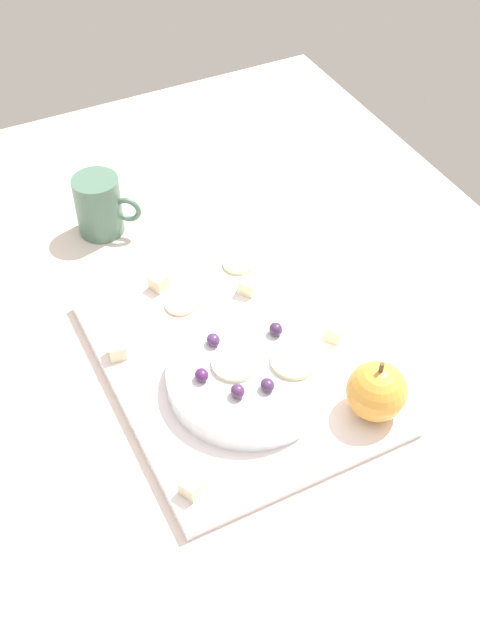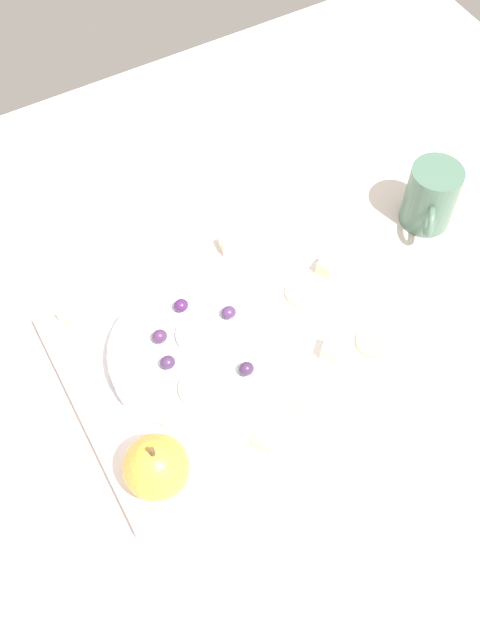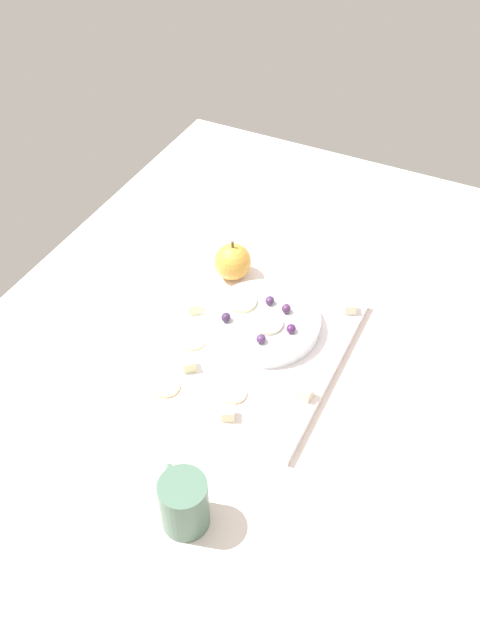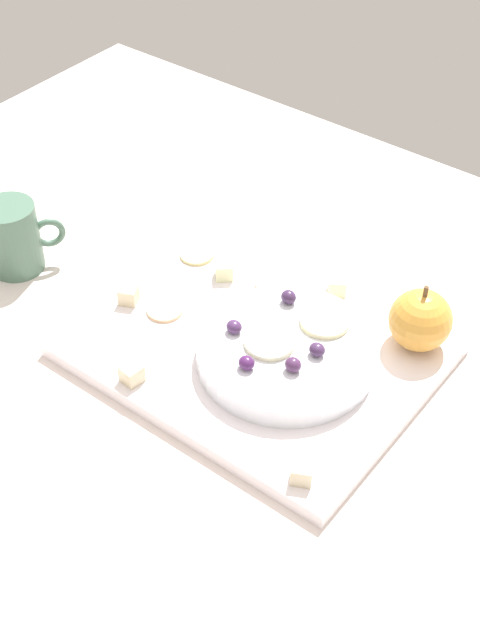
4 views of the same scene
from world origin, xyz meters
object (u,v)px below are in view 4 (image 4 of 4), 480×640
(serving_dish, at_px, (286,353))
(apple_slice_1, at_px, (325,321))
(grape_0, at_px, (289,298))
(cup, at_px, (14,237))
(grape_1, at_px, (247,363))
(cheese_cube_0, at_px, (224,270))
(cheese_cube_3, at_px, (132,374))
(grape_2, at_px, (293,365))
(cracker_2, at_px, (197,255))
(cheese_cube_1, at_px, (302,472))
(apple_slice_0, at_px, (270,342))
(cheese_cube_4, at_px, (337,286))
(platter, at_px, (255,348))
(apple_whole, at_px, (420,320))
(grape_3, at_px, (235,326))
(cracker_1, at_px, (273,284))
(cheese_cube_2, at_px, (129,295))
(grape_4, at_px, (317,350))
(cracker_0, at_px, (165,310))

(serving_dish, height_order, apple_slice_1, apple_slice_1)
(grape_0, relative_size, cup, 0.20)
(grape_1, bearing_deg, cheese_cube_0, -44.18)
(cheese_cube_3, bearing_deg, cheese_cube_0, -81.41)
(grape_2, bearing_deg, cheese_cube_0, -30.39)
(cracker_2, height_order, cup, cup)
(serving_dish, bearing_deg, apple_slice_1, -104.82)
(cheese_cube_1, distance_m, apple_slice_1, 0.19)
(grape_0, relative_size, apple_slice_0, 0.32)
(cheese_cube_4, bearing_deg, platter, 78.73)
(cracker_2, distance_m, cup, 0.22)
(cheese_cube_0, bearing_deg, apple_whole, -170.55)
(serving_dish, distance_m, grape_3, 0.06)
(cracker_1, xyz_separation_m, grape_0, (-0.05, 0.04, 0.03))
(cheese_cube_3, bearing_deg, cracker_1, -96.99)
(cracker_1, distance_m, apple_slice_0, 0.13)
(cheese_cube_2, distance_m, cheese_cube_4, 0.24)
(cheese_cube_3, xyz_separation_m, grape_0, (-0.07, -0.17, 0.02))
(cheese_cube_0, distance_m, cheese_cube_3, 0.19)
(apple_whole, distance_m, cracker_1, 0.18)
(platter, distance_m, apple_slice_0, 0.05)
(grape_0, height_order, grape_2, same)
(cheese_cube_4, xyz_separation_m, cup, (0.34, 0.18, 0.02))
(apple_whole, bearing_deg, cup, 19.10)
(cheese_cube_0, bearing_deg, grape_4, 159.74)
(cheese_cube_1, bearing_deg, grape_1, -29.54)
(cheese_cube_3, height_order, apple_slice_0, apple_slice_0)
(apple_slice_0, bearing_deg, cup, 6.48)
(cheese_cube_3, distance_m, cracker_2, 0.22)
(platter, xyz_separation_m, grape_1, (-0.03, 0.06, 0.04))
(cheese_cube_2, bearing_deg, apple_slice_1, -158.83)
(cheese_cube_3, height_order, grape_2, grape_2)
(cracker_0, relative_size, grape_3, 2.37)
(grape_4, xyz_separation_m, apple_slice_1, (0.02, -0.04, -0.00))
(cracker_2, distance_m, grape_1, 0.22)
(grape_4, height_order, apple_slice_1, grape_4)
(cracker_0, relative_size, grape_4, 2.37)
(cracker_1, bearing_deg, serving_dish, 132.46)
(grape_3, distance_m, apple_slice_0, 0.04)
(grape_3, height_order, grape_4, same)
(apple_slice_1, bearing_deg, grape_2, 99.80)
(apple_whole, bearing_deg, cracker_2, 5.53)
(cracker_0, xyz_separation_m, grape_2, (-0.18, 0.01, 0.03))
(cheese_cube_4, distance_m, cup, 0.39)
(platter, height_order, apple_slice_0, apple_slice_0)
(grape_1, bearing_deg, cracker_0, -13.57)
(platter, distance_m, grape_3, 0.05)
(cheese_cube_0, xyz_separation_m, cheese_cube_4, (-0.12, -0.06, 0.00))
(platter, bearing_deg, cracker_0, 11.40)
(cheese_cube_4, bearing_deg, cracker_0, 46.97)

